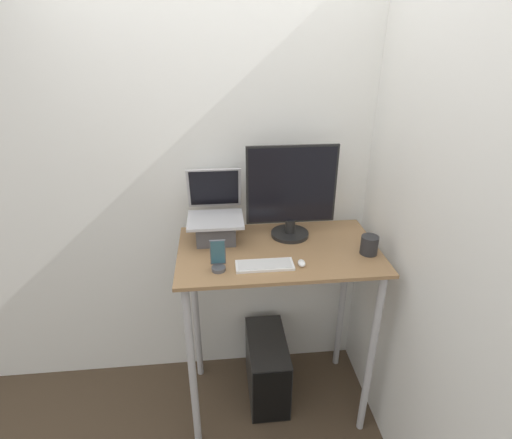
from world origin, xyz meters
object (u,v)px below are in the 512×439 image
(cell_phone, at_px, (218,260))
(mouse, at_px, (302,263))
(laptop, at_px, (216,223))
(keyboard, at_px, (265,265))
(computer_tower, at_px, (267,367))
(monitor, at_px, (291,195))

(cell_phone, bearing_deg, mouse, -0.70)
(laptop, relative_size, cell_phone, 2.24)
(keyboard, bearing_deg, laptop, 126.58)
(keyboard, xyz_separation_m, computer_tower, (0.05, 0.23, -0.91))
(keyboard, relative_size, mouse, 4.80)
(keyboard, height_order, mouse, mouse)
(computer_tower, bearing_deg, monitor, 33.72)
(monitor, xyz_separation_m, computer_tower, (-0.13, -0.09, -1.15))
(laptop, xyz_separation_m, computer_tower, (0.29, -0.09, -1.01))
(keyboard, bearing_deg, computer_tower, 77.26)
(monitor, relative_size, mouse, 8.75)
(laptop, xyz_separation_m, cell_phone, (0.01, -0.32, -0.05))
(computer_tower, bearing_deg, keyboard, -102.74)
(laptop, relative_size, mouse, 6.27)
(keyboard, bearing_deg, cell_phone, -179.13)
(laptop, height_order, cell_phone, laptop)
(laptop, xyz_separation_m, keyboard, (0.23, -0.32, -0.09))
(laptop, relative_size, computer_tower, 0.76)
(laptop, height_order, mouse, laptop)
(laptop, distance_m, mouse, 0.54)
(monitor, height_order, keyboard, monitor)
(monitor, distance_m, cell_phone, 0.55)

